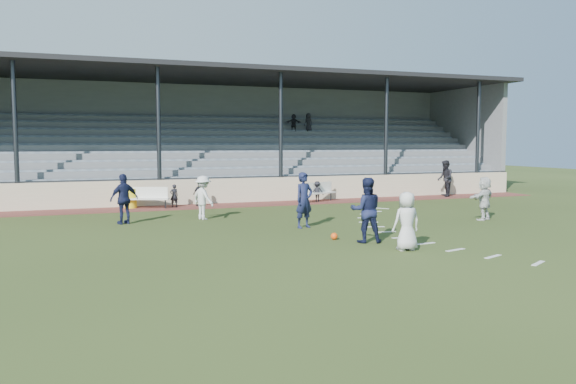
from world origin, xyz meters
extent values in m
plane|color=#2F3E19|center=(0.00, 0.00, 0.00)|extent=(90.00, 90.00, 0.00)
cube|color=#5D2A25|center=(0.00, 10.50, 0.01)|extent=(34.00, 2.00, 0.02)
cube|color=beige|center=(0.00, 11.55, 0.60)|extent=(34.00, 0.18, 1.20)
cube|color=silver|center=(-3.76, 10.41, 0.45)|extent=(2.01, 1.08, 0.06)
cube|color=silver|center=(-3.76, 10.63, 0.70)|extent=(1.89, 0.76, 0.54)
cylinder|color=#303238|center=(-4.56, 10.71, 0.22)|extent=(0.06, 0.06, 0.40)
cylinder|color=#303238|center=(-2.97, 10.11, 0.22)|extent=(0.06, 0.06, 0.40)
cube|color=silver|center=(4.56, 10.38, 0.45)|extent=(1.99, 1.17, 0.06)
cube|color=silver|center=(4.56, 10.60, 0.70)|extent=(1.86, 0.86, 0.54)
cylinder|color=#303238|center=(3.78, 10.04, 0.22)|extent=(0.06, 0.06, 0.40)
cylinder|color=#303238|center=(5.34, 10.72, 0.22)|extent=(0.06, 0.06, 0.40)
cylinder|color=yellow|center=(-4.38, 10.92, 0.45)|extent=(0.54, 0.54, 0.86)
sphere|color=#EE4A0E|center=(0.72, 0.40, 0.11)|extent=(0.21, 0.21, 0.21)
imported|color=silver|center=(1.85, -1.81, 0.80)|extent=(0.80, 0.53, 1.61)
imported|color=#151A3A|center=(0.75, 2.92, 0.96)|extent=(0.80, 0.64, 1.92)
imported|color=#151A3A|center=(1.40, -0.35, 0.96)|extent=(1.11, 0.97, 1.92)
imported|color=silver|center=(-2.08, 6.20, 0.84)|extent=(1.02, 1.24, 1.68)
imported|color=#151A3A|center=(-5.00, 6.02, 0.91)|extent=(1.15, 0.82, 1.82)
imported|color=silver|center=(7.90, 2.38, 0.82)|extent=(1.59, 1.08, 1.65)
imported|color=black|center=(12.00, 10.49, 1.00)|extent=(1.07, 1.18, 1.97)
imported|color=black|center=(-2.50, 10.62, 0.53)|extent=(0.41, 0.31, 1.03)
imported|color=black|center=(-1.33, 10.62, 0.59)|extent=(0.72, 0.50, 1.14)
imported|color=black|center=(4.47, 10.43, 0.53)|extent=(0.70, 0.47, 1.01)
cube|color=slate|center=(0.00, 12.10, 0.60)|extent=(34.00, 0.80, 1.20)
cube|color=slate|center=(0.00, 12.20, 1.25)|extent=(33.00, 0.28, 0.10)
cube|color=slate|center=(0.00, 12.90, 0.80)|extent=(34.00, 0.80, 1.60)
cube|color=slate|center=(0.00, 13.00, 1.65)|extent=(33.00, 0.28, 0.10)
cube|color=slate|center=(0.00, 13.70, 1.00)|extent=(34.00, 0.80, 2.00)
cube|color=slate|center=(0.00, 13.80, 2.05)|extent=(33.00, 0.28, 0.10)
cube|color=slate|center=(0.00, 14.50, 1.20)|extent=(34.00, 0.80, 2.40)
cube|color=slate|center=(0.00, 14.60, 2.45)|extent=(33.00, 0.28, 0.10)
cube|color=slate|center=(0.00, 15.30, 1.40)|extent=(34.00, 0.80, 2.80)
cube|color=slate|center=(0.00, 15.40, 2.85)|extent=(33.00, 0.28, 0.10)
cube|color=slate|center=(0.00, 16.10, 1.60)|extent=(34.00, 0.80, 3.20)
cube|color=slate|center=(0.00, 16.20, 3.25)|extent=(33.00, 0.28, 0.10)
cube|color=slate|center=(0.00, 16.90, 1.80)|extent=(34.00, 0.80, 3.60)
cube|color=slate|center=(0.00, 17.00, 3.65)|extent=(33.00, 0.28, 0.10)
cube|color=slate|center=(0.00, 17.70, 2.00)|extent=(34.00, 0.80, 4.00)
cube|color=slate|center=(0.00, 17.80, 4.05)|extent=(33.00, 0.28, 0.10)
cube|color=slate|center=(0.00, 18.50, 2.20)|extent=(34.00, 0.80, 4.40)
cube|color=slate|center=(0.00, 18.60, 4.45)|extent=(33.00, 0.28, 0.10)
cube|color=slate|center=(0.00, 19.10, 3.20)|extent=(34.00, 0.40, 6.40)
cube|color=slate|center=(16.85, 15.50, 3.20)|extent=(0.30, 7.80, 6.40)
cube|color=black|center=(0.00, 15.20, 6.50)|extent=(34.60, 9.00, 0.22)
cylinder|color=#303238|center=(-9.00, 11.65, 3.25)|extent=(0.20, 0.20, 6.50)
cylinder|color=#303238|center=(-3.00, 11.65, 3.25)|extent=(0.20, 0.20, 6.50)
cylinder|color=#303238|center=(3.00, 11.65, 3.25)|extent=(0.20, 0.20, 6.50)
cylinder|color=#303238|center=(9.00, 11.65, 3.25)|extent=(0.20, 0.20, 6.50)
cylinder|color=#303238|center=(15.00, 11.65, 3.25)|extent=(0.20, 0.20, 6.50)
cylinder|color=#303238|center=(0.00, 11.55, 1.25)|extent=(34.00, 0.05, 0.05)
imported|color=black|center=(6.67, 16.94, 4.16)|extent=(0.62, 0.48, 1.12)
imported|color=black|center=(5.70, 16.94, 4.12)|extent=(0.99, 0.42, 1.04)
cube|color=silver|center=(6.12, 7.01, 0.01)|extent=(0.54, 0.61, 0.01)
cube|color=silver|center=(5.29, 6.22, 0.01)|extent=(0.59, 0.56, 0.01)
cube|color=silver|center=(4.57, 5.34, 0.01)|extent=(0.64, 0.51, 0.01)
cube|color=silver|center=(3.96, 4.38, 0.01)|extent=(0.67, 0.44, 0.01)
cube|color=silver|center=(3.48, 3.34, 0.01)|extent=(0.70, 0.37, 0.01)
cube|color=silver|center=(3.13, 2.26, 0.01)|extent=(0.71, 0.29, 0.01)
cube|color=silver|center=(2.92, 1.14, 0.01)|extent=(0.71, 0.21, 0.01)
cube|color=silver|center=(2.85, 0.00, 0.01)|extent=(0.70, 0.12, 0.01)
cube|color=silver|center=(2.92, -1.14, 0.01)|extent=(0.71, 0.21, 0.01)
cube|color=silver|center=(3.13, -2.26, 0.01)|extent=(0.71, 0.29, 0.01)
cube|color=silver|center=(3.48, -3.34, 0.01)|extent=(0.70, 0.37, 0.01)
cube|color=silver|center=(3.96, -4.38, 0.01)|extent=(0.67, 0.44, 0.01)
camera|label=1|loc=(-6.43, -14.88, 2.94)|focal=35.00mm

